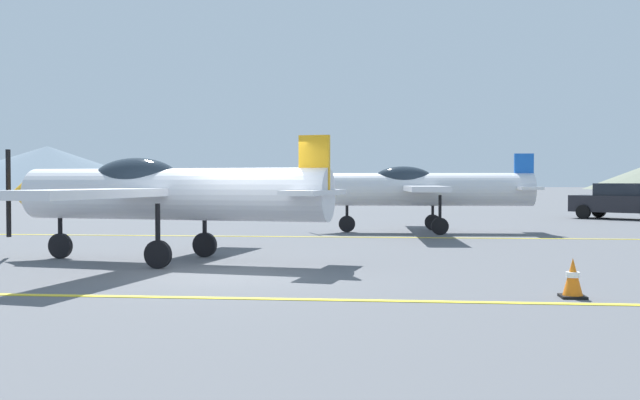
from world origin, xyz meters
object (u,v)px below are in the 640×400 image
object	(u,v)px
airplane_mid	(421,188)
car_sedan	(624,201)
airplane_near	(161,192)
traffic_cone_front	(573,278)

from	to	relation	value
airplane_mid	car_sedan	size ratio (longest dim) A/B	1.94
car_sedan	airplane_near	bearing A→B (deg)	-129.58
airplane_near	airplane_mid	world-z (taller)	same
airplane_near	airplane_mid	distance (m)	10.97
airplane_mid	traffic_cone_front	size ratio (longest dim) A/B	14.87
airplane_mid	airplane_near	bearing A→B (deg)	-122.32
car_sedan	traffic_cone_front	bearing A→B (deg)	-109.12
car_sedan	traffic_cone_front	size ratio (longest dim) A/B	7.65
airplane_mid	car_sedan	world-z (taller)	airplane_mid
airplane_near	car_sedan	distance (m)	24.00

